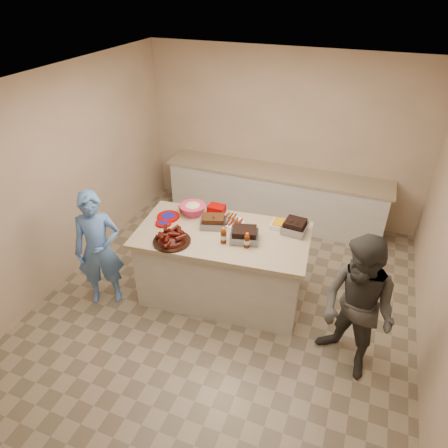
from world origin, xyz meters
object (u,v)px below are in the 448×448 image
at_px(island, 223,294).
at_px(mustard_bottle, 212,230).
at_px(bbq_bottle_a, 223,243).
at_px(guest_blue, 109,297).
at_px(coleslaw_bowl, 193,214).
at_px(bbq_bottle_b, 247,247).
at_px(roasting_pan, 294,232).
at_px(plastic_cup, 183,213).
at_px(guest_gray, 344,364).
at_px(rib_platter, 172,242).

bearing_deg(island, mustard_bottle, 167.15).
relative_size(bbq_bottle_a, guest_blue, 0.13).
bearing_deg(bbq_bottle_a, coleslaw_bowl, 143.04).
bearing_deg(bbq_bottle_b, roasting_pan, 49.01).
xyz_separation_m(bbq_bottle_a, plastic_cup, (-0.73, 0.43, 0.00)).
height_order(bbq_bottle_a, guest_gray, bbq_bottle_a).
xyz_separation_m(rib_platter, bbq_bottle_b, (0.83, 0.21, 0.00)).
relative_size(rib_platter, coleslaw_bowl, 1.30).
relative_size(island, coleslaw_bowl, 6.09).
bearing_deg(rib_platter, coleslaw_bowl, 92.88).
bearing_deg(guest_blue, coleslaw_bowl, 14.63).
height_order(rib_platter, guest_blue, rib_platter).
xyz_separation_m(coleslaw_bowl, plastic_cup, (-0.14, -0.01, 0.00)).
bearing_deg(plastic_cup, bbq_bottle_a, -30.53).
bearing_deg(plastic_cup, roasting_pan, 3.09).
relative_size(roasting_pan, plastic_cup, 2.48).
distance_m(rib_platter, coleslaw_bowl, 0.65).
bearing_deg(coleslaw_bowl, bbq_bottle_a, -36.96).
relative_size(roasting_pan, bbq_bottle_b, 1.43).
distance_m(plastic_cup, guest_blue, 1.47).
xyz_separation_m(coleslaw_bowl, guest_gray, (2.14, -0.82, -0.97)).
bearing_deg(bbq_bottle_b, mustard_bottle, 160.11).
bearing_deg(coleslaw_bowl, island, -27.86).
relative_size(roasting_pan, guest_gray, 0.17).
bearing_deg(guest_gray, bbq_bottle_b, -161.63).
xyz_separation_m(mustard_bottle, guest_blue, (-1.22, -0.61, -0.97)).
distance_m(mustard_bottle, plastic_cup, 0.56).
bearing_deg(guest_blue, island, -6.97).
xyz_separation_m(roasting_pan, coleslaw_bowl, (-1.30, -0.06, 0.00)).
distance_m(roasting_pan, guest_gray, 1.56).
xyz_separation_m(mustard_bottle, plastic_cup, (-0.50, 0.24, 0.00)).
bearing_deg(roasting_pan, rib_platter, -145.39).
bearing_deg(coleslaw_bowl, bbq_bottle_b, -26.58).
bearing_deg(mustard_bottle, bbq_bottle_a, -40.23).
relative_size(island, guest_gray, 1.26).
relative_size(roasting_pan, mustard_bottle, 2.29).
relative_size(coleslaw_bowl, plastic_cup, 3.09).
relative_size(rib_platter, bbq_bottle_b, 2.32).
bearing_deg(bbq_bottle_b, island, 155.29).
height_order(mustard_bottle, guest_blue, mustard_bottle).
bearing_deg(bbq_bottle_a, roasting_pan, 35.66).
distance_m(island, guest_blue, 1.49).
bearing_deg(guest_blue, bbq_bottle_b, -16.40).
xyz_separation_m(rib_platter, guest_gray, (2.10, -0.17, -0.97)).
height_order(guest_blue, guest_gray, guest_gray).
bearing_deg(plastic_cup, island, -21.51).
bearing_deg(island, bbq_bottle_b, -30.47).
bearing_deg(guest_gray, roasting_pan, 168.79).
xyz_separation_m(roasting_pan, bbq_bottle_a, (-0.71, -0.51, 0.00)).
distance_m(island, bbq_bottle_b, 1.04).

